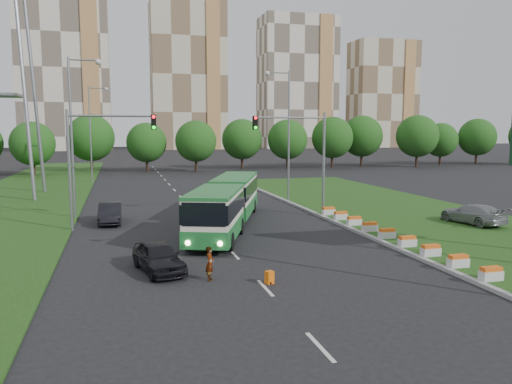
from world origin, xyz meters
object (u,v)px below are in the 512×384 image
object	(u,v)px
car_left_near	(159,257)
shopping_trolley	(269,277)
traffic_mast_left	(95,150)
articulated_bus	(223,203)
traffic_mast_median	(304,148)
car_median	(473,214)
pedestrian	(210,263)
car_left_far	(110,213)

from	to	relation	value
car_left_near	shopping_trolley	bearing A→B (deg)	-48.51
traffic_mast_left	articulated_bus	bearing A→B (deg)	-9.19
traffic_mast_median	car_left_near	world-z (taller)	traffic_mast_median
car_median	pedestrian	xyz separation A→B (m)	(-20.02, -7.76, -0.09)
car_median	shopping_trolley	distance (m)	19.77
car_left_far	car_median	world-z (taller)	car_median
car_left_far	car_left_near	bearing A→B (deg)	-78.90
articulated_bus	pedestrian	world-z (taller)	articulated_bus
car_left_far	articulated_bus	bearing A→B (deg)	-24.23
traffic_mast_median	car_left_far	distance (m)	15.15
car_median	shopping_trolley	xyz separation A→B (m)	(-17.60, -8.98, -0.57)
traffic_mast_left	pedestrian	size ratio (longest dim) A/B	5.22
car_left_far	pedestrian	bearing A→B (deg)	-72.77
car_left_far	pedestrian	distance (m)	16.11
traffic_mast_median	car_left_near	xyz separation A→B (m)	(-11.96, -12.27, -4.63)
traffic_mast_left	car_left_near	xyz separation A→B (m)	(3.20, -11.27, -4.63)
pedestrian	shopping_trolley	xyz separation A→B (m)	(2.41, -1.22, -0.48)
car_left_near	shopping_trolley	distance (m)	5.56
traffic_mast_left	car_left_near	bearing A→B (deg)	-74.14
articulated_bus	pedestrian	xyz separation A→B (m)	(-3.07, -11.90, -0.92)
traffic_mast_median	car_left_near	size ratio (longest dim) A/B	1.89
traffic_mast_median	traffic_mast_left	distance (m)	15.19
car_left_near	pedestrian	distance (m)	2.89
car_median	car_left_near	bearing A→B (deg)	4.49
car_left_near	shopping_trolley	xyz separation A→B (m)	(4.52, -3.21, -0.44)
shopping_trolley	pedestrian	bearing A→B (deg)	130.13
car_left_near	car_left_far	xyz separation A→B (m)	(-2.42, 13.48, 0.01)
shopping_trolley	car_median	bearing A→B (deg)	3.99
traffic_mast_median	pedestrian	world-z (taller)	traffic_mast_median
car_median	shopping_trolley	world-z (taller)	car_median
car_left_near	car_median	xyz separation A→B (m)	(22.12, 5.77, 0.13)
traffic_mast_left	car_left_far	bearing A→B (deg)	70.61
articulated_bus	car_median	size ratio (longest dim) A/B	3.46
car_left_near	car_median	size ratio (longest dim) A/B	0.87
traffic_mast_left	car_left_near	distance (m)	12.59
traffic_mast_median	shopping_trolley	world-z (taller)	traffic_mast_median
car_left_far	car_median	size ratio (longest dim) A/B	0.91
car_left_far	car_median	xyz separation A→B (m)	(24.55, -7.71, 0.12)
traffic_mast_left	pedestrian	world-z (taller)	traffic_mast_left
articulated_bus	car_left_far	world-z (taller)	articulated_bus
traffic_mast_median	traffic_mast_left	size ratio (longest dim) A/B	1.00
car_left_far	shopping_trolley	xyz separation A→B (m)	(6.94, -16.69, -0.45)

